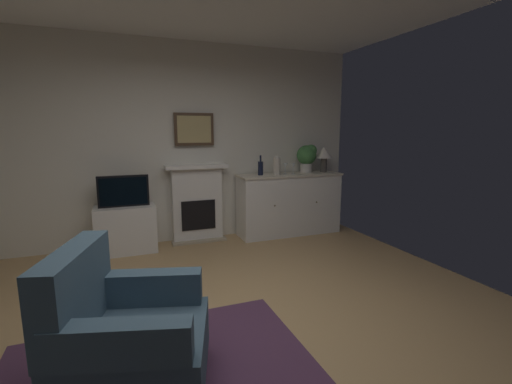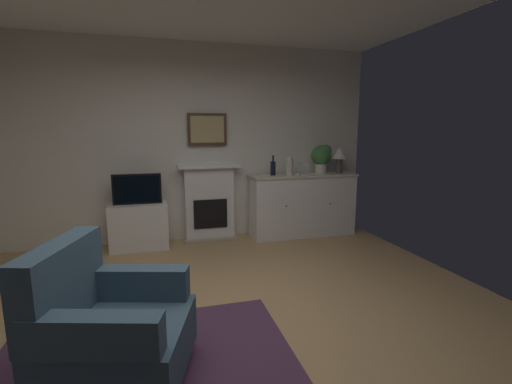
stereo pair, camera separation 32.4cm
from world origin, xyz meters
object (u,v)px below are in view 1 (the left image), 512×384
at_px(sideboard_cabinet, 289,204).
at_px(table_lamp, 324,154).
at_px(vase_decorative, 277,165).
at_px(wine_bottle, 261,168).
at_px(armchair, 126,335).
at_px(framed_picture, 194,129).
at_px(potted_plant_small, 307,156).
at_px(fireplace_unit, 197,203).
at_px(tv_cabinet, 126,229).
at_px(wine_glass_left, 285,166).
at_px(wine_glass_center, 293,166).
at_px(tv_set, 123,191).

bearing_deg(sideboard_cabinet, table_lamp, 0.00).
distance_m(table_lamp, vase_decorative, 0.84).
bearing_deg(wine_bottle, armchair, -125.85).
relative_size(framed_picture, potted_plant_small, 1.28).
bearing_deg(sideboard_cabinet, framed_picture, 170.84).
bearing_deg(potted_plant_small, fireplace_unit, 175.57).
bearing_deg(armchair, framed_picture, 70.40).
xyz_separation_m(framed_picture, wine_bottle, (0.91, -0.22, -0.55)).
relative_size(framed_picture, tv_cabinet, 0.73).
bearing_deg(wine_glass_left, tv_cabinet, 179.26).
bearing_deg(wine_bottle, table_lamp, -0.37).
bearing_deg(wine_glass_left, table_lamp, 1.23).
height_order(sideboard_cabinet, wine_glass_center, wine_glass_center).
distance_m(fireplace_unit, vase_decorative, 1.28).
bearing_deg(armchair, wine_glass_left, 48.84).
bearing_deg(vase_decorative, potted_plant_small, 9.74).
height_order(framed_picture, potted_plant_small, framed_picture).
bearing_deg(fireplace_unit, table_lamp, -5.13).
height_order(table_lamp, wine_glass_left, table_lamp).
relative_size(fireplace_unit, framed_picture, 2.00).
relative_size(sideboard_cabinet, wine_glass_center, 9.64).
bearing_deg(potted_plant_small, wine_glass_left, -171.50).
distance_m(table_lamp, tv_cabinet, 3.08).
bearing_deg(wine_bottle, potted_plant_small, 2.79).
xyz_separation_m(table_lamp, wine_glass_center, (-0.56, -0.06, -0.16)).
height_order(table_lamp, potted_plant_small, potted_plant_small).
height_order(wine_glass_left, tv_cabinet, wine_glass_left).
xyz_separation_m(framed_picture, wine_glass_center, (1.41, -0.28, -0.54)).
bearing_deg(wine_glass_center, fireplace_unit, 170.62).
distance_m(table_lamp, potted_plant_small, 0.28).
relative_size(framed_picture, wine_bottle, 1.90).
height_order(table_lamp, tv_set, table_lamp).
distance_m(framed_picture, vase_decorative, 1.29).
xyz_separation_m(framed_picture, wine_glass_left, (1.30, -0.24, -0.54)).
bearing_deg(sideboard_cabinet, potted_plant_small, 8.03).
bearing_deg(vase_decorative, wine_glass_left, 12.87).
distance_m(wine_glass_left, wine_glass_center, 0.12).
bearing_deg(wine_bottle, fireplace_unit, 169.42).
height_order(vase_decorative, potted_plant_small, potted_plant_small).
height_order(tv_set, potted_plant_small, potted_plant_small).
bearing_deg(tv_cabinet, vase_decorative, -1.76).
bearing_deg(table_lamp, fireplace_unit, 174.87).
distance_m(fireplace_unit, armchair, 3.05).
distance_m(framed_picture, sideboard_cabinet, 1.79).
distance_m(wine_glass_left, potted_plant_small, 0.43).
distance_m(table_lamp, armchair, 4.12).
xyz_separation_m(vase_decorative, tv_cabinet, (-2.12, 0.06, -0.76)).
bearing_deg(armchair, wine_glass_center, 47.09).
distance_m(framed_picture, armchair, 3.32).
height_order(sideboard_cabinet, wine_bottle, wine_bottle).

